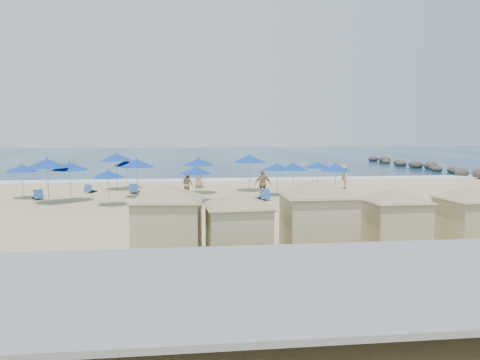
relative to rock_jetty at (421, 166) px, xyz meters
name	(u,v)px	position (x,y,z in m)	size (l,w,h in m)	color
ground	(228,211)	(-24.01, -24.90, -0.36)	(160.00, 160.00, 0.00)	tan
ocean	(198,156)	(-24.01, 30.10, -0.33)	(160.00, 80.00, 0.06)	#0E2C4E
surf_line	(211,180)	(-24.01, -9.40, -0.32)	(160.00, 2.50, 0.08)	white
seawall	(279,279)	(-24.01, -38.40, 0.29)	(160.00, 6.10, 1.22)	gray
rock_jetty	(421,166)	(0.00, 0.00, 0.00)	(2.56, 26.66, 0.96)	#302B28
trash_bin	(221,211)	(-24.52, -27.16, 0.04)	(0.79, 0.79, 0.79)	black
cabana_0	(168,213)	(-26.79, -34.32, 1.24)	(4.43, 4.43, 2.80)	#C2B484
cabana_1	(238,219)	(-24.60, -34.87, 1.11)	(4.10, 4.10, 2.57)	#C2B484
cabana_2	(318,209)	(-21.95, -34.58, 1.32)	(4.68, 4.68, 2.94)	#C2B484
cabana_3	(395,212)	(-19.10, -34.16, 1.09)	(4.04, 4.04, 2.53)	#C2B484
cabana_4	(471,210)	(-16.32, -34.14, 1.09)	(4.03, 4.03, 2.54)	#C2B484
umbrella_0	(22,168)	(-36.31, -18.90, 1.55)	(1.93, 1.93, 2.20)	#A5A8AD
umbrella_1	(70,166)	(-33.07, -20.39, 1.76)	(2.15, 2.15, 2.44)	#A5A8AD
umbrella_2	(117,157)	(-31.07, -15.12, 1.99)	(2.38, 2.38, 2.71)	#A5A8AD
umbrella_3	(108,174)	(-30.53, -22.36, 1.45)	(1.83, 1.83, 2.09)	#A5A8AD
umbrella_4	(126,163)	(-30.49, -14.42, 1.51)	(1.90, 1.90, 2.16)	#A5A8AD
umbrella_5	(199,162)	(-25.32, -17.87, 1.79)	(2.18, 2.18, 2.48)	#A5A8AD
umbrella_6	(196,170)	(-25.60, -21.41, 1.52)	(1.91, 1.91, 2.17)	#A5A8AD
umbrella_7	(277,167)	(-20.25, -19.39, 1.54)	(1.92, 1.92, 2.19)	#A5A8AD
umbrella_8	(293,167)	(-19.31, -19.88, 1.57)	(1.96, 1.96, 2.23)	#A5A8AD
umbrella_9	(250,159)	(-21.73, -16.90, 1.92)	(2.32, 2.32, 2.64)	#A5A8AD
umbrella_10	(318,165)	(-16.95, -17.27, 1.47)	(1.86, 1.86, 2.11)	#A5A8AD
umbrella_11	(336,167)	(-16.71, -20.52, 1.54)	(1.93, 1.93, 2.20)	#A5A8AD
umbrella_12	(137,163)	(-29.24, -19.31, 1.83)	(2.22, 2.22, 2.53)	#A5A8AD
umbrella_13	(47,163)	(-34.13, -21.20, 2.00)	(2.39, 2.39, 2.72)	#A5A8AD
beach_chair_0	(38,196)	(-35.30, -19.35, -0.13)	(0.98, 1.32, 0.66)	#275292
beach_chair_1	(90,190)	(-32.72, -16.48, -0.15)	(0.80, 1.21, 0.61)	#275292
beach_chair_2	(134,190)	(-29.66, -17.17, -0.12)	(0.57, 1.27, 0.70)	#275292
beach_chair_3	(235,202)	(-23.47, -23.29, -0.12)	(0.96, 1.40, 0.71)	#275292
beach_chair_4	(263,196)	(-21.51, -21.27, -0.10)	(0.90, 1.46, 0.75)	#275292
beach_chair_5	(317,195)	(-18.06, -21.15, -0.13)	(0.64, 1.24, 0.66)	#275292
beachgoer_0	(188,184)	(-26.07, -19.29, 0.46)	(0.80, 0.63, 1.65)	#A57F5B
beachgoer_1	(263,184)	(-21.44, -20.79, 0.56)	(1.09, 0.45, 1.85)	#A57F5B
beachgoer_2	(344,177)	(-14.73, -16.48, 0.53)	(1.15, 0.66, 1.79)	#A57F5B
beachgoer_3	(199,176)	(-25.18, -14.45, 0.49)	(0.84, 0.54, 1.71)	#A57F5B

